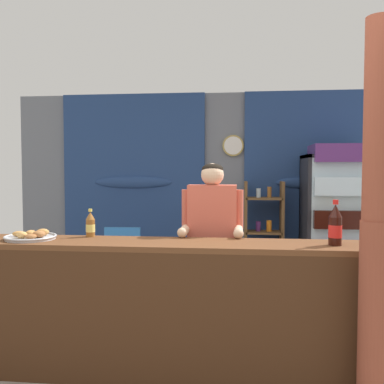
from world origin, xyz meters
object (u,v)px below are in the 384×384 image
object	(u,v)px
shopkeeper	(212,233)
pastry_tray	(31,236)
drink_fridge	(335,216)
stall_counter	(182,299)
soda_bottle_cola	(335,226)
timber_post	(376,229)
bottle_shelf_rack	(264,236)
soda_bottle_iced_tea	(90,225)
plastic_lawn_chair	(120,261)

from	to	relation	value
shopkeeper	pastry_tray	size ratio (longest dim) A/B	4.10
pastry_tray	drink_fridge	bearing A→B (deg)	36.64
drink_fridge	pastry_tray	distance (m)	3.35
stall_counter	soda_bottle_cola	xyz separation A→B (m)	(1.07, 0.09, 0.53)
timber_post	bottle_shelf_rack	bearing A→B (deg)	101.44
bottle_shelf_rack	soda_bottle_iced_tea	size ratio (longest dim) A/B	6.28
soda_bottle_iced_tea	pastry_tray	bearing A→B (deg)	-157.49
stall_counter	soda_bottle_iced_tea	xyz separation A→B (m)	(-0.77, 0.28, 0.49)
bottle_shelf_rack	plastic_lawn_chair	xyz separation A→B (m)	(-1.64, -0.59, -0.22)
bottle_shelf_rack	soda_bottle_iced_tea	distance (m)	2.53
shopkeeper	timber_post	bearing A→B (deg)	-39.06
stall_counter	pastry_tray	bearing A→B (deg)	174.61
drink_fridge	bottle_shelf_rack	world-z (taller)	drink_fridge
drink_fridge	pastry_tray	xyz separation A→B (m)	(-2.68, -2.00, 0.03)
stall_counter	timber_post	world-z (taller)	timber_post
bottle_shelf_rack	plastic_lawn_chair	size ratio (longest dim) A/B	1.61
shopkeeper	drink_fridge	bearing A→B (deg)	49.13
stall_counter	plastic_lawn_chair	size ratio (longest dim) A/B	4.38
stall_counter	plastic_lawn_chair	world-z (taller)	stall_counter
plastic_lawn_chair	pastry_tray	xyz separation A→B (m)	(-0.24, -1.60, 0.53)
stall_counter	drink_fridge	world-z (taller)	drink_fridge
drink_fridge	shopkeeper	xyz separation A→B (m)	(-1.33, -1.53, 0.00)
plastic_lawn_chair	shopkeeper	distance (m)	1.67
drink_fridge	stall_counter	bearing A→B (deg)	-125.56
timber_post	shopkeeper	bearing A→B (deg)	140.94
drink_fridge	pastry_tray	size ratio (longest dim) A/B	4.69
stall_counter	bottle_shelf_rack	xyz separation A→B (m)	(0.71, 2.31, 0.11)
drink_fridge	plastic_lawn_chair	bearing A→B (deg)	-170.80
shopkeeper	soda_bottle_iced_tea	size ratio (longest dim) A/B	7.18
stall_counter	bottle_shelf_rack	bearing A→B (deg)	72.96
stall_counter	soda_bottle_iced_tea	size ratio (longest dim) A/B	17.07
stall_counter	soda_bottle_cola	size ratio (longest dim) A/B	11.77
bottle_shelf_rack	stall_counter	bearing A→B (deg)	-107.04
timber_post	stall_counter	bearing A→B (deg)	167.22
stall_counter	drink_fridge	bearing A→B (deg)	54.44
drink_fridge	shopkeeper	distance (m)	2.03
soda_bottle_iced_tea	shopkeeper	bearing A→B (deg)	17.18
drink_fridge	bottle_shelf_rack	xyz separation A→B (m)	(-0.80, 0.20, -0.28)
timber_post	soda_bottle_iced_tea	size ratio (longest dim) A/B	11.05
pastry_tray	soda_bottle_iced_tea	bearing A→B (deg)	22.51
soda_bottle_cola	soda_bottle_iced_tea	size ratio (longest dim) A/B	1.45
shopkeeper	soda_bottle_cola	distance (m)	1.02
drink_fridge	bottle_shelf_rack	size ratio (longest dim) A/B	1.31
stall_counter	pastry_tray	world-z (taller)	pastry_tray
soda_bottle_cola	shopkeeper	bearing A→B (deg)	151.47
timber_post	drink_fridge	bearing A→B (deg)	83.39
shopkeeper	pastry_tray	bearing A→B (deg)	-161.17
bottle_shelf_rack	plastic_lawn_chair	distance (m)	1.76
bottle_shelf_rack	pastry_tray	bearing A→B (deg)	-130.65
stall_counter	pastry_tray	xyz separation A→B (m)	(-1.18, 0.11, 0.42)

